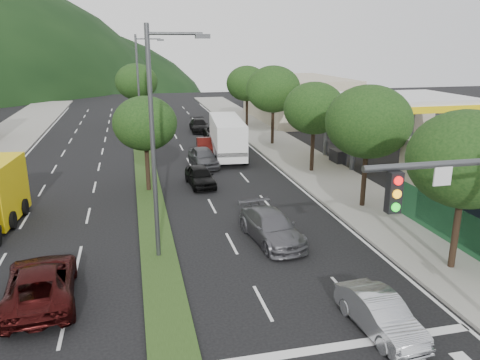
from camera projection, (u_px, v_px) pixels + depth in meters
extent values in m
cube|color=gray|center=(295.00, 156.00, 39.56)|extent=(5.00, 90.00, 0.15)
cube|color=#223714|center=(144.00, 156.00, 39.65)|extent=(1.60, 56.00, 0.12)
cylinder|color=#47494C|center=(470.00, 162.00, 11.98)|extent=(6.00, 0.18, 0.18)
cube|color=black|center=(394.00, 192.00, 11.53)|extent=(0.35, 0.25, 1.05)
cube|color=silver|center=(388.00, 99.00, 36.79)|extent=(12.00, 8.00, 0.50)
cube|color=yellow|center=(388.00, 103.00, 36.89)|extent=(12.20, 8.20, 0.50)
cylinder|color=#47494C|center=(353.00, 141.00, 34.34)|extent=(0.36, 0.36, 4.60)
cylinder|color=#47494C|center=(449.00, 137.00, 36.08)|extent=(0.36, 0.36, 4.60)
cylinder|color=#47494C|center=(326.00, 129.00, 39.01)|extent=(0.36, 0.36, 4.60)
cylinder|color=#47494C|center=(412.00, 126.00, 40.75)|extent=(0.36, 0.36, 4.60)
cube|color=black|center=(338.00, 157.00, 37.17)|extent=(0.80, 1.60, 1.10)
cube|color=black|center=(427.00, 152.00, 38.91)|extent=(0.80, 1.60, 1.10)
cube|color=beige|center=(298.00, 99.00, 58.13)|extent=(10.00, 16.00, 5.20)
cylinder|color=black|center=(456.00, 226.00, 19.30)|extent=(0.28, 0.28, 3.64)
ellipsoid|color=black|center=(466.00, 159.00, 18.49)|extent=(4.60, 4.60, 3.91)
cylinder|color=black|center=(364.00, 174.00, 26.75)|extent=(0.28, 0.28, 3.81)
ellipsoid|color=black|center=(368.00, 122.00, 25.90)|extent=(4.80, 4.80, 4.08)
cylinder|color=black|center=(312.00, 147.00, 34.25)|extent=(0.28, 0.28, 3.58)
ellipsoid|color=black|center=(314.00, 108.00, 33.46)|extent=(4.40, 4.40, 3.74)
cylinder|color=black|center=(273.00, 123.00, 43.55)|extent=(0.28, 0.28, 3.92)
ellipsoid|color=black|center=(273.00, 89.00, 42.68)|extent=(5.00, 5.00, 4.25)
cylinder|color=black|center=(247.00, 110.00, 52.93)|extent=(0.28, 0.28, 3.70)
ellipsoid|color=black|center=(247.00, 83.00, 52.11)|extent=(4.60, 4.60, 3.91)
cylinder|color=black|center=(147.00, 164.00, 29.81)|extent=(0.28, 0.28, 3.36)
ellipsoid|color=black|center=(145.00, 123.00, 29.07)|extent=(4.00, 4.00, 3.40)
cylinder|color=black|center=(138.00, 108.00, 54.05)|extent=(0.28, 0.28, 3.81)
ellipsoid|color=black|center=(136.00, 82.00, 53.20)|extent=(4.80, 4.80, 4.08)
cylinder|color=#47494C|center=(153.00, 148.00, 19.57)|extent=(0.20, 0.20, 10.00)
cylinder|color=#47494C|center=(175.00, 34.00, 18.51)|extent=(2.20, 0.12, 0.12)
cube|color=#47494C|center=(203.00, 36.00, 18.78)|extent=(0.60, 0.25, 0.18)
cylinder|color=#47494C|center=(139.00, 91.00, 42.93)|extent=(0.20, 0.20, 10.00)
cylinder|color=#47494C|center=(148.00, 39.00, 41.87)|extent=(2.20, 0.12, 0.12)
cube|color=#47494C|center=(160.00, 40.00, 42.14)|extent=(0.60, 0.25, 0.18)
imported|color=#A7AAAF|center=(380.00, 314.00, 15.45)|extent=(1.67, 3.95, 1.27)
imported|color=black|center=(41.00, 283.00, 17.24)|extent=(2.86, 5.45, 1.46)
imported|color=black|center=(200.00, 176.00, 31.29)|extent=(1.89, 4.05, 1.34)
imported|color=#57565C|center=(272.00, 227.00, 22.55)|extent=(2.58, 5.12, 1.43)
imported|color=#420E0B|center=(204.00, 145.00, 41.06)|extent=(1.62, 3.80, 1.22)
imported|color=black|center=(216.00, 134.00, 46.15)|extent=(2.29, 4.59, 1.25)
imported|color=#494A4E|center=(203.00, 157.00, 36.16)|extent=(2.16, 4.53, 1.49)
imported|color=black|center=(199.00, 125.00, 50.61)|extent=(1.99, 4.60, 1.32)
cylinder|color=black|center=(12.00, 220.00, 24.08)|extent=(0.40, 0.95, 0.93)
cylinder|color=black|center=(24.00, 207.00, 26.02)|extent=(0.40, 0.95, 0.93)
cube|color=white|center=(227.00, 136.00, 39.02)|extent=(3.11, 8.56, 2.79)
cube|color=slate|center=(227.00, 144.00, 39.22)|extent=(3.17, 8.57, 0.33)
cylinder|color=black|center=(210.00, 144.00, 42.46)|extent=(0.40, 0.87, 0.84)
cylinder|color=black|center=(236.00, 143.00, 42.75)|extent=(0.40, 0.87, 0.84)
cylinder|color=black|center=(211.00, 146.00, 41.50)|extent=(0.40, 0.87, 0.84)
cylinder|color=black|center=(237.00, 146.00, 41.80)|extent=(0.40, 0.87, 0.84)
cylinder|color=black|center=(216.00, 161.00, 36.40)|extent=(0.40, 0.87, 0.84)
cylinder|color=black|center=(246.00, 160.00, 36.70)|extent=(0.40, 0.87, 0.84)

